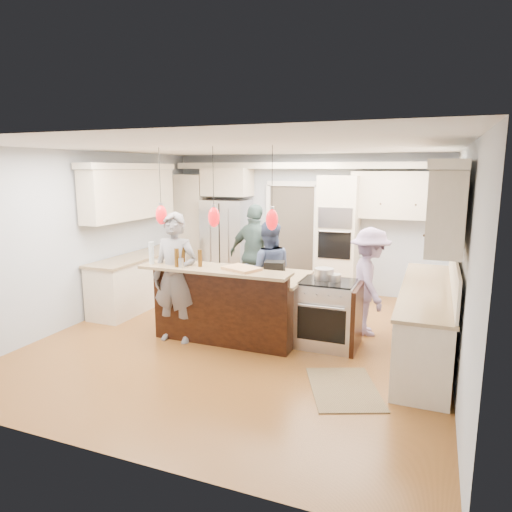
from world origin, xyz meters
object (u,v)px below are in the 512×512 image
Objects in this scene: refrigerator at (227,243)px; island_range at (329,314)px; person_far_left at (268,272)px; kitchen_island at (233,302)px; person_bar_end at (175,278)px.

refrigerator reaches higher than island_range.
kitchen_island is at bearing 51.16° from person_far_left.
person_far_left reaches higher than island_range.
person_bar_end is (-0.65, -0.52, 0.43)m from kitchen_island.
person_bar_end is at bearing -141.31° from kitchen_island.
refrigerator is 0.86× the size of kitchen_island.
island_range is 0.57× the size of person_far_left.
island_range is 2.19m from person_bar_end.
kitchen_island is 1.14× the size of person_bar_end.
person_far_left reaches higher than kitchen_island.
person_bar_end reaches higher than island_range.
refrigerator is at bearing -69.47° from person_far_left.
kitchen_island is 0.94m from person_bar_end.
refrigerator is at bearing 116.90° from kitchen_island.
person_far_left is (0.26, 0.78, 0.32)m from kitchen_island.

